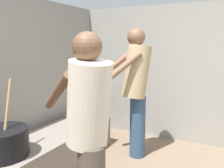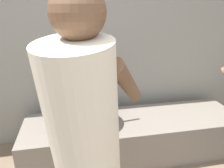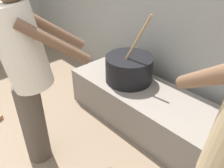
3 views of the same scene
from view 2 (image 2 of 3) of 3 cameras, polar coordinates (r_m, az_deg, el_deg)
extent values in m
cube|color=gray|center=(2.35, -14.45, 8.71)|extent=(5.21, 0.20, 2.03)
cube|color=slate|center=(2.26, 5.84, -13.77)|extent=(2.17, 0.60, 0.40)
cylinder|color=black|center=(2.03, -7.37, -7.08)|extent=(0.49, 0.49, 0.27)
cylinder|color=#937047|center=(1.91, -5.27, 2.04)|extent=(0.23, 0.15, 0.51)
cylinder|color=beige|center=(0.88, -8.13, -7.94)|extent=(0.45, 0.48, 0.64)
sphere|color=brown|center=(0.79, -9.27, 18.57)|extent=(0.21, 0.21, 0.21)
cylinder|color=brown|center=(1.01, 4.20, 0.01)|extent=(0.28, 0.43, 0.35)
cylinder|color=brown|center=(1.10, -9.60, 1.48)|extent=(0.28, 0.43, 0.35)
camera|label=1|loc=(1.37, -105.93, -5.77)|focal=39.26mm
camera|label=3|loc=(1.57, 74.44, 14.26)|focal=37.76mm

